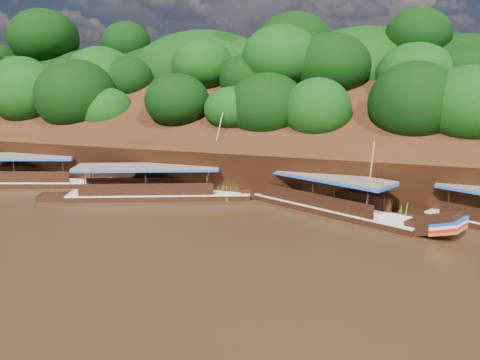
# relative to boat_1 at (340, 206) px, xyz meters

# --- Properties ---
(ground) EXTENTS (160.00, 160.00, 0.00)m
(ground) POSITION_rel_boat_1_xyz_m (-2.04, -7.87, -0.59)
(ground) COLOR black
(ground) RESTS_ON ground
(riverbank) EXTENTS (120.00, 30.06, 19.40)m
(riverbank) POSITION_rel_boat_1_xyz_m (-2.05, 14.86, 1.30)
(riverbank) COLOR #32180B
(riverbank) RESTS_ON ground
(boat_1) EXTENTS (14.63, 8.26, 5.82)m
(boat_1) POSITION_rel_boat_1_xyz_m (0.00, 0.00, 0.00)
(boat_1) COLOR black
(boat_1) RESTS_ON ground
(boat_2) EXTENTS (16.06, 8.09, 7.04)m
(boat_2) POSITION_rel_boat_1_xyz_m (-13.02, 0.17, -0.01)
(boat_2) COLOR black
(boat_2) RESTS_ON ground
(boat_3) EXTENTS (14.92, 6.98, 3.19)m
(boat_3) POSITION_rel_boat_1_xyz_m (-25.83, 0.30, 0.02)
(boat_3) COLOR black
(boat_3) RESTS_ON ground
(reeds) EXTENTS (50.91, 2.42, 1.90)m
(reeds) POSITION_rel_boat_1_xyz_m (-5.54, 1.70, 0.22)
(reeds) COLOR #35691A
(reeds) RESTS_ON ground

